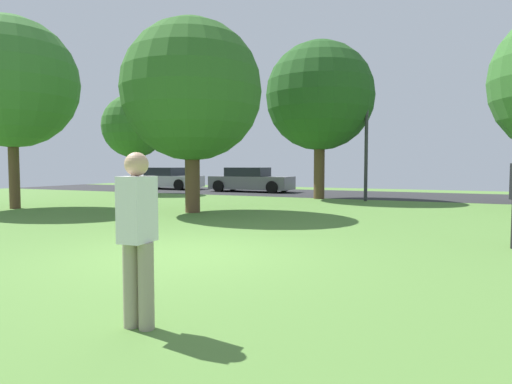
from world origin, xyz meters
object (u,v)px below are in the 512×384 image
object	(u,v)px
birch_tree_lone	(11,83)
parked_car_silver	(167,179)
oak_tree_right	(134,127)
maple_tree_near	(192,91)
oak_tree_center	(320,96)
parked_car_grey	(251,181)
person_bystander	(138,233)
street_lamp_post	(366,146)

from	to	relation	value
birch_tree_lone	parked_car_silver	xyz separation A→B (m)	(-2.72, 12.26, -3.58)
oak_tree_right	parked_car_silver	size ratio (longest dim) A/B	1.22
maple_tree_near	birch_tree_lone	bearing A→B (deg)	-166.17
oak_tree_center	maple_tree_near	bearing A→B (deg)	-105.60
maple_tree_near	parked_car_silver	bearing A→B (deg)	129.28
parked_car_grey	oak_tree_center	bearing A→B (deg)	-34.20
parked_car_grey	birch_tree_lone	bearing A→B (deg)	-105.02
maple_tree_near	birch_tree_lone	size ratio (longest dim) A/B	0.93
parked_car_silver	parked_car_grey	xyz separation A→B (m)	(5.89, -0.45, 0.01)
oak_tree_center	birch_tree_lone	distance (m)	11.71
oak_tree_right	birch_tree_lone	world-z (taller)	birch_tree_lone
oak_tree_center	parked_car_silver	xyz separation A→B (m)	(-10.76, 3.76, -3.81)
oak_tree_right	person_bystander	size ratio (longest dim) A/B	3.23
parked_car_silver	street_lamp_post	size ratio (longest dim) A/B	0.92
person_bystander	oak_tree_center	bearing A→B (deg)	6.33
oak_tree_center	street_lamp_post	distance (m)	3.02
oak_tree_center	maple_tree_near	distance (m)	7.30
oak_tree_center	parked_car_silver	bearing A→B (deg)	160.73
maple_tree_near	parked_car_silver	xyz separation A→B (m)	(-8.81, 10.77, -3.12)
person_bystander	parked_car_silver	bearing A→B (deg)	31.02
birch_tree_lone	person_bystander	distance (m)	13.44
birch_tree_lone	street_lamp_post	bearing A→B (deg)	38.82
parked_car_silver	maple_tree_near	bearing A→B (deg)	-50.72
oak_tree_center	parked_car_grey	world-z (taller)	oak_tree_center
oak_tree_center	birch_tree_lone	size ratio (longest dim) A/B	1.06
oak_tree_right	street_lamp_post	size ratio (longest dim) A/B	1.12
maple_tree_near	person_bystander	world-z (taller)	maple_tree_near
oak_tree_right	maple_tree_near	world-z (taller)	maple_tree_near
oak_tree_right	oak_tree_center	bearing A→B (deg)	3.21
birch_tree_lone	parked_car_grey	xyz separation A→B (m)	(3.17, 11.81, -3.57)
birch_tree_lone	parked_car_grey	bearing A→B (deg)	74.98
parked_car_silver	oak_tree_right	bearing A→B (deg)	-75.64
maple_tree_near	parked_car_silver	size ratio (longest dim) A/B	1.42
oak_tree_center	birch_tree_lone	xyz separation A→B (m)	(-8.04, -8.50, -0.23)
oak_tree_right	parked_car_grey	bearing A→B (deg)	38.84
maple_tree_near	person_bystander	xyz separation A→B (m)	(4.91, -8.46, -2.87)
oak_tree_right	street_lamp_post	xyz separation A→B (m)	(11.73, 0.18, -1.18)
birch_tree_lone	parked_car_silver	bearing A→B (deg)	102.49
parked_car_silver	street_lamp_post	xyz separation A→B (m)	(12.83, -4.13, 1.64)
oak_tree_right	parked_car_grey	xyz separation A→B (m)	(4.79, 3.85, -2.81)
birch_tree_lone	oak_tree_center	bearing A→B (deg)	46.59
oak_tree_center	person_bystander	size ratio (longest dim) A/B	4.31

